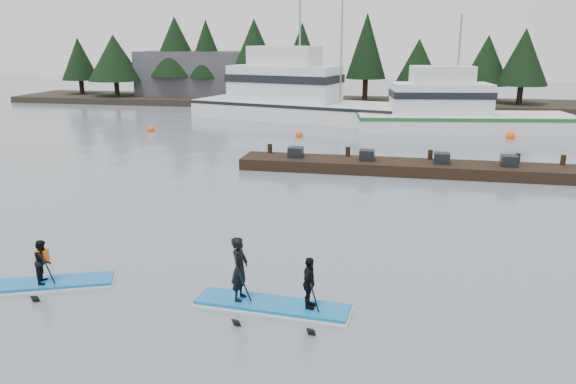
% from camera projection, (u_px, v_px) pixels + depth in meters
% --- Properties ---
extents(ground, '(160.00, 160.00, 0.00)m').
position_uv_depth(ground, '(240.00, 297.00, 13.91)').
color(ground, slate).
rests_on(ground, ground).
extents(far_shore, '(70.00, 8.00, 0.60)m').
position_uv_depth(far_shore, '(363.00, 103.00, 53.54)').
color(far_shore, '#2D281E').
rests_on(far_shore, ground).
extents(treeline, '(60.00, 4.00, 8.00)m').
position_uv_depth(treeline, '(363.00, 106.00, 53.62)').
color(treeline, black).
rests_on(treeline, ground).
extents(waterfront_building, '(18.00, 6.00, 5.00)m').
position_uv_depth(waterfront_building, '(228.00, 76.00, 57.53)').
color(waterfront_building, '#4C4C51').
rests_on(waterfront_building, ground).
extents(fishing_boat_large, '(19.79, 9.91, 10.60)m').
position_uv_depth(fishing_boat_large, '(304.00, 109.00, 44.56)').
color(fishing_boat_large, white).
rests_on(fishing_boat_large, ground).
extents(fishing_boat_medium, '(15.21, 6.39, 8.74)m').
position_uv_depth(fishing_boat_medium, '(458.00, 122.00, 39.14)').
color(fishing_boat_medium, white).
rests_on(fishing_boat_medium, ground).
extents(floating_dock, '(16.21, 2.22, 0.54)m').
position_uv_depth(floating_dock, '(409.00, 167.00, 26.75)').
color(floating_dock, black).
rests_on(floating_dock, ground).
extents(buoy_b, '(0.49, 0.49, 0.49)m').
position_uv_depth(buoy_b, '(299.00, 137.00, 36.75)').
color(buoy_b, '#FF560C').
rests_on(buoy_b, ground).
extents(buoy_c, '(0.58, 0.58, 0.58)m').
position_uv_depth(buoy_c, '(510.00, 138.00, 36.12)').
color(buoy_c, '#FF560C').
rests_on(buoy_c, ground).
extents(buoy_a, '(0.54, 0.54, 0.54)m').
position_uv_depth(buoy_a, '(151.00, 132.00, 38.78)').
color(buoy_a, '#FF560C').
rests_on(buoy_a, ground).
extents(paddleboard_solo, '(3.41, 2.02, 1.76)m').
position_uv_depth(paddleboard_solo, '(44.00, 273.00, 14.45)').
color(paddleboard_solo, '#136AB6').
rests_on(paddleboard_solo, ground).
extents(paddleboard_duo, '(3.75, 1.31, 2.15)m').
position_uv_depth(paddleboard_duo, '(271.00, 287.00, 13.22)').
color(paddleboard_duo, '#1372B7').
rests_on(paddleboard_duo, ground).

